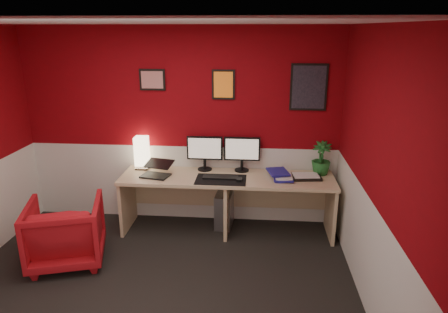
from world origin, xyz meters
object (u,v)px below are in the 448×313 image
monitor_right (242,149)px  potted_plant (321,158)px  shoji_lamp (142,154)px  pc_tower (225,208)px  laptop (155,168)px  monitor_left (205,148)px  desk (227,204)px  zen_tray (306,177)px  armchair (66,232)px

monitor_right → potted_plant: monitor_right is taller
shoji_lamp → pc_tower: bearing=-1.8°
laptop → monitor_left: (0.57, 0.30, 0.18)m
shoji_lamp → laptop: shoji_lamp is taller
monitor_left → laptop: bearing=-152.6°
desk → shoji_lamp: size_ratio=6.50×
zen_tray → laptop: bearing=-176.9°
shoji_lamp → monitor_right: bearing=0.8°
desk → laptop: 1.00m
laptop → monitor_right: 1.10m
shoji_lamp → laptop: bearing=-50.0°
monitor_left → pc_tower: (0.26, -0.05, -0.80)m
monitor_left → armchair: size_ratio=0.75×
armchair → laptop: bearing=-153.2°
zen_tray → potted_plant: (0.19, 0.15, 0.19)m
laptop → zen_tray: laptop is taller
laptop → monitor_right: bearing=29.0°
monitor_left → zen_tray: size_ratio=1.66×
shoji_lamp → desk: bearing=-10.8°
monitor_right → pc_tower: bearing=-166.3°
desk → armchair: desk is taller
monitor_right → armchair: 2.24m
desk → monitor_left: size_ratio=4.48×
zen_tray → pc_tower: size_ratio=0.78×
monitor_left → monitor_right: size_ratio=1.00×
laptop → armchair: bearing=-123.5°
zen_tray → potted_plant: bearing=38.6°
monitor_left → shoji_lamp: bearing=-178.9°
laptop → potted_plant: (2.01, 0.25, 0.10)m
shoji_lamp → monitor_left: bearing=1.1°
laptop → monitor_left: bearing=40.4°
shoji_lamp → laptop: size_ratio=1.21×
desk → shoji_lamp: 1.26m
laptop → pc_tower: 1.06m
desk → laptop: bearing=-175.6°
potted_plant → pc_tower: (-1.18, -0.01, -0.71)m
potted_plant → desk: bearing=-170.8°
pc_tower → monitor_left: bearing=174.3°
zen_tray → pc_tower: (-0.99, 0.15, -0.52)m
monitor_left → potted_plant: bearing=-1.7°
shoji_lamp → monitor_right: size_ratio=0.69×
potted_plant → armchair: (-2.83, -1.03, -0.58)m
zen_tray → armchair: bearing=-161.7°
desk → armchair: (-1.69, -0.84, -0.01)m
shoji_lamp → zen_tray: bearing=-5.0°
laptop → potted_plant: bearing=20.1°
desk → armchair: size_ratio=3.35×
pc_tower → zen_tray: bearing=-3.6°
potted_plant → monitor_right: bearing=177.3°
pc_tower → desk: bearing=-71.5°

